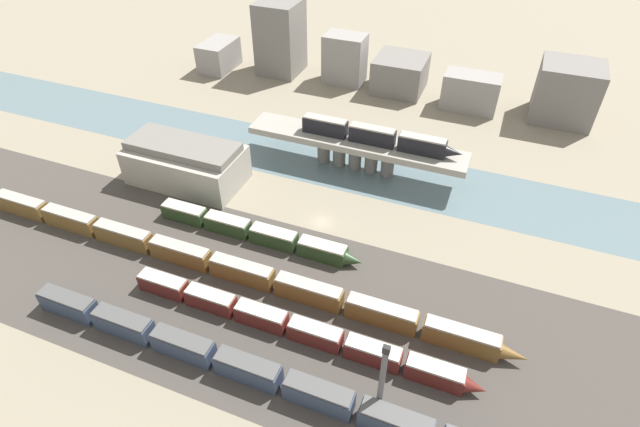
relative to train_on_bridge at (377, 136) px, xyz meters
The scene contains 17 objects.
ground_plane 24.77m from the train_on_bridge, 102.74° to the right, with size 400.00×400.00×0.00m, color gray.
railbed_yard 47.46m from the train_on_bridge, 96.19° to the right, with size 280.00×42.00×0.01m, color #423D38.
river_water 11.11m from the train_on_bridge, behind, with size 320.00×20.28×0.01m, color slate.
bridge 6.38m from the train_on_bridge, behind, with size 52.56×8.60×7.92m.
train_on_bridge is the anchor object (origin of this frame).
train_yard_near 61.21m from the train_on_bridge, 90.75° to the right, with size 84.33×3.10×4.12m.
train_yard_mid 51.31m from the train_on_bridge, 88.59° to the right, with size 61.77×2.92×3.53m.
train_yard_far 47.16m from the train_on_bridge, 112.94° to the right, with size 110.59×2.83×4.12m.
train_yard_outer 36.34m from the train_on_bridge, 115.88° to the right, with size 44.53×3.13×3.54m.
warehouse_building 44.50m from the train_on_bridge, 154.34° to the right, with size 26.17×14.21×10.15m.
signal_tower 61.59m from the train_on_bridge, 72.79° to the right, with size 1.00×0.85×15.85m.
city_block_far_left 76.28m from the train_on_bridge, 149.14° to the left, with size 9.07×14.27×9.01m, color gray.
city_block_left 63.67m from the train_on_bridge, 135.38° to the left, with size 12.81×13.49×22.32m, color slate.
city_block_center 50.72m from the train_on_bridge, 117.69° to the left, with size 12.45×8.55×14.88m, color gray.
city_block_right 46.16m from the train_on_bridge, 97.34° to the left, with size 14.95×15.19×10.25m, color slate.
city_block_far_right 44.22m from the train_on_bridge, 68.70° to the left, with size 15.60×8.35×10.29m, color gray.
city_block_tall 60.35m from the train_on_bridge, 47.62° to the left, with size 16.09×14.58×15.81m, color slate.
Camera 1 is at (29.19, -74.96, 69.42)m, focal length 28.00 mm.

